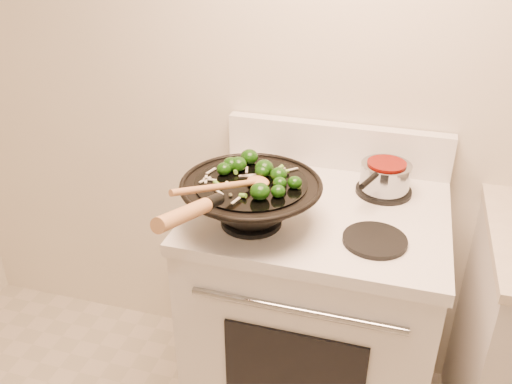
# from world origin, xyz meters

# --- Properties ---
(stove) EXTENTS (0.78, 0.67, 1.08)m
(stove) POSITION_xyz_m (-0.11, 1.17, 0.47)
(stove) COLOR white
(stove) RESTS_ON ground
(wok) EXTENTS (0.41, 0.68, 0.27)m
(wok) POSITION_xyz_m (-0.29, 1.01, 1.00)
(wok) COLOR black
(wok) RESTS_ON stove
(stirfry) EXTENTS (0.29, 0.28, 0.05)m
(stirfry) POSITION_xyz_m (-0.28, 1.05, 1.08)
(stirfry) COLOR #103508
(stirfry) RESTS_ON wok
(wooden_spoon) EXTENTS (0.20, 0.30, 0.09)m
(wooden_spoon) POSITION_xyz_m (-0.31, 0.94, 1.09)
(wooden_spoon) COLOR #AE7344
(wooden_spoon) RESTS_ON wok
(saucepan) EXTENTS (0.16, 0.25, 0.09)m
(saucepan) POSITION_xyz_m (0.07, 1.32, 0.98)
(saucepan) COLOR #92969A
(saucepan) RESTS_ON stove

